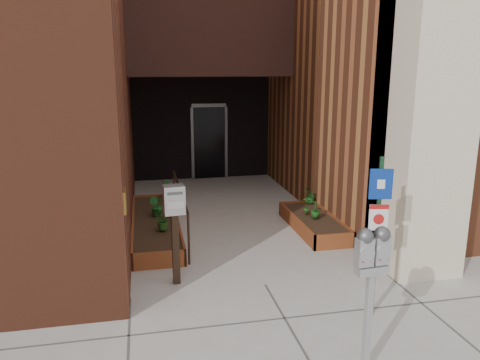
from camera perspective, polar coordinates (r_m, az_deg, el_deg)
ground at (r=7.29m, az=3.08°, el=-12.64°), size 80.00×80.00×0.00m
planter_left at (r=9.52m, az=-10.27°, el=-5.54°), size 0.90×3.60×0.30m
planter_right at (r=9.64m, az=8.97°, el=-5.26°), size 0.80×2.20×0.30m
handrail at (r=9.32m, az=-7.34°, el=-1.91°), size 0.04×3.34×0.90m
parking_meter at (r=5.06m, az=15.78°, el=-9.55°), size 0.37×0.18×1.64m
sign_post at (r=6.23m, az=16.46°, el=-4.76°), size 0.29×0.10×2.14m
payment_dropbox at (r=6.99m, az=-7.99°, el=-4.09°), size 0.32×0.26×1.54m
shrub_left_a at (r=8.76m, az=-9.34°, el=-4.82°), size 0.38×0.38×0.36m
shrub_left_b at (r=9.61m, az=-10.39°, el=-3.16°), size 0.28×0.28×0.37m
shrub_left_c at (r=9.75m, az=-9.97°, el=-3.03°), size 0.23×0.23×0.33m
shrub_left_d at (r=10.94m, az=-9.04°, el=-1.00°), size 0.29×0.29×0.39m
shrub_right_a at (r=9.43m, az=9.19°, el=-3.57°), size 0.19×0.19×0.33m
shrub_right_b at (r=9.65m, az=8.16°, el=-3.07°), size 0.26×0.26×0.35m
shrub_right_c at (r=10.43m, az=8.58°, el=-1.90°), size 0.40×0.40×0.32m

